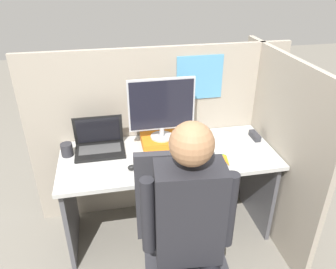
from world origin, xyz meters
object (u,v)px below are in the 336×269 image
at_px(monitor, 162,107).
at_px(stapler, 255,136).
at_px(carrot_toy, 227,161).
at_px(office_chair, 181,243).
at_px(paper_box, 162,141).
at_px(person, 192,230).
at_px(laptop, 100,145).
at_px(pen_cup, 67,150).

xyz_separation_m(monitor, stapler, (0.73, -0.05, -0.29)).
distance_m(carrot_toy, office_chair, 0.66).
bearing_deg(paper_box, carrot_toy, -41.33).
bearing_deg(carrot_toy, paper_box, 138.67).
bearing_deg(paper_box, stapler, -3.50).
bearing_deg(person, stapler, 50.61).
height_order(office_chair, person, person).
distance_m(stapler, office_chair, 1.10).
bearing_deg(laptop, stapler, -2.42).
bearing_deg(office_chair, monitor, 87.26).
relative_size(laptop, person, 0.26).
relative_size(monitor, office_chair, 0.46).
bearing_deg(pen_cup, carrot_toy, -16.75).
relative_size(paper_box, pen_cup, 3.27).
bearing_deg(monitor, office_chair, -92.74).
bearing_deg(monitor, paper_box, -90.00).
relative_size(paper_box, person, 0.23).
bearing_deg(laptop, office_chair, -62.37).
height_order(laptop, pen_cup, laptop).
height_order(laptop, office_chair, office_chair).
bearing_deg(carrot_toy, stapler, 41.05).
relative_size(stapler, carrot_toy, 0.97).
height_order(paper_box, person, person).
bearing_deg(stapler, carrot_toy, -138.95).
xyz_separation_m(paper_box, laptop, (-0.46, 0.01, 0.02)).
relative_size(laptop, pen_cup, 3.77).
relative_size(paper_box, carrot_toy, 2.20).
xyz_separation_m(stapler, person, (-0.75, -0.92, 0.04)).
xyz_separation_m(paper_box, monitor, (-0.00, 0.00, 0.28)).
distance_m(paper_box, stapler, 0.73).
distance_m(stapler, pen_cup, 1.42).
relative_size(carrot_toy, pen_cup, 1.48).
relative_size(office_chair, person, 0.78).
distance_m(laptop, office_chair, 0.94).
height_order(monitor, pen_cup, monitor).
height_order(stapler, office_chair, office_chair).
bearing_deg(pen_cup, stapler, -1.12).
bearing_deg(carrot_toy, monitor, 138.44).
xyz_separation_m(laptop, carrot_toy, (0.85, -0.35, -0.03)).
height_order(laptop, stapler, laptop).
height_order(person, pen_cup, person).
distance_m(paper_box, monitor, 0.28).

